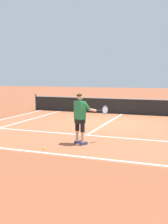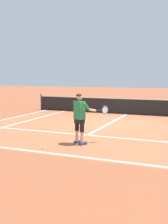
% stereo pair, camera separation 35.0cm
% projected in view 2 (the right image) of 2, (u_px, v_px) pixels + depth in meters
% --- Properties ---
extents(ground_plane, '(80.00, 80.00, 0.00)m').
position_uv_depth(ground_plane, '(111.00, 123.00, 13.61)').
color(ground_plane, '#9E5133').
extents(court_inner_surface, '(10.98, 9.57, 0.00)m').
position_uv_depth(court_inner_surface, '(102.00, 127.00, 12.36)').
color(court_inner_surface, '#B2603D').
rests_on(court_inner_surface, ground).
extents(line_baseline, '(10.98, 0.10, 0.01)m').
position_uv_depth(line_baseline, '(53.00, 154.00, 8.16)').
color(line_baseline, white).
rests_on(line_baseline, ground).
extents(line_service, '(8.23, 0.10, 0.01)m').
position_uv_depth(line_service, '(88.00, 135.00, 10.70)').
color(line_service, white).
rests_on(line_service, ground).
extents(line_centre_service, '(0.10, 6.40, 0.01)m').
position_uv_depth(line_centre_service, '(111.00, 122.00, 13.63)').
color(line_centre_service, white).
rests_on(line_centre_service, ground).
extents(line_singles_left, '(0.10, 9.17, 0.01)m').
position_uv_depth(line_singles_left, '(25.00, 121.00, 13.92)').
color(line_singles_left, white).
rests_on(line_singles_left, ground).
extents(line_doubles_left, '(0.10, 9.17, 0.01)m').
position_uv_depth(line_doubles_left, '(3.00, 120.00, 14.43)').
color(line_doubles_left, white).
rests_on(line_doubles_left, ground).
extents(tennis_net, '(11.96, 0.08, 1.07)m').
position_uv_depth(tennis_net, '(127.00, 106.00, 16.50)').
color(tennis_net, '#333338').
rests_on(tennis_net, ground).
extents(tennis_player, '(1.04, 0.91, 1.71)m').
position_uv_depth(tennis_player, '(80.00, 115.00, 9.17)').
color(tennis_player, navy).
rests_on(tennis_player, ground).
extents(tennis_ball_near_feet, '(0.07, 0.07, 0.07)m').
position_uv_depth(tennis_ball_near_feet, '(43.00, 148.00, 8.70)').
color(tennis_ball_near_feet, '#CCE02D').
rests_on(tennis_ball_near_feet, ground).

